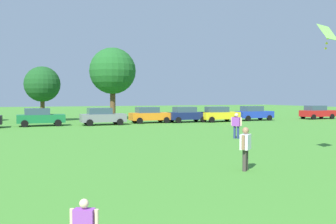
# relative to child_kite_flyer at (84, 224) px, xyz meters

# --- Properties ---
(ground_plane) EXTENTS (160.00, 160.00, 0.00)m
(ground_plane) POSITION_rel_child_kite_flyer_xyz_m (1.10, 26.13, -0.62)
(ground_plane) COLOR #42842D
(child_kite_flyer) EXTENTS (0.45, 0.33, 1.04)m
(child_kite_flyer) POSITION_rel_child_kite_flyer_xyz_m (0.00, 0.00, 0.00)
(child_kite_flyer) COLOR #3F3833
(child_kite_flyer) RESTS_ON ground
(adult_bystander) EXTENTS (0.61, 0.57, 1.62)m
(adult_bystander) POSITION_rel_child_kite_flyer_xyz_m (6.79, 5.54, 0.34)
(adult_bystander) COLOR #3F3833
(adult_bystander) RESTS_ON ground
(bystander_near_trees) EXTENTS (0.55, 0.70, 1.68)m
(bystander_near_trees) POSITION_rel_child_kite_flyer_xyz_m (12.28, 14.98, 0.38)
(bystander_near_trees) COLOR navy
(bystander_near_trees) RESTS_ON ground
(kite) EXTENTS (1.18, 0.83, 1.08)m
(kite) POSITION_rel_child_kite_flyer_xyz_m (11.46, 6.39, 4.84)
(kite) COLOR #8CD859
(parked_car_green_1) EXTENTS (4.30, 2.02, 1.68)m
(parked_car_green_1) POSITION_rel_child_kite_flyer_xyz_m (0.80, 30.96, 0.24)
(parked_car_green_1) COLOR #196B38
(parked_car_green_1) RESTS_ON ground
(parked_car_gray_2) EXTENTS (4.30, 2.02, 1.68)m
(parked_car_gray_2) POSITION_rel_child_kite_flyer_xyz_m (6.51, 30.09, 0.24)
(parked_car_gray_2) COLOR slate
(parked_car_gray_2) RESTS_ON ground
(parked_car_orange_3) EXTENTS (4.30, 2.02, 1.68)m
(parked_car_orange_3) POSITION_rel_child_kite_flyer_xyz_m (11.76, 31.15, 0.24)
(parked_car_orange_3) COLOR orange
(parked_car_orange_3) RESTS_ON ground
(parked_car_navy_4) EXTENTS (4.30, 2.02, 1.68)m
(parked_car_navy_4) POSITION_rel_child_kite_flyer_xyz_m (15.85, 30.71, 0.24)
(parked_car_navy_4) COLOR #141E4C
(parked_car_navy_4) RESTS_ON ground
(parked_car_yellow_5) EXTENTS (4.30, 2.02, 1.68)m
(parked_car_yellow_5) POSITION_rel_child_kite_flyer_xyz_m (19.44, 30.04, 0.24)
(parked_car_yellow_5) COLOR yellow
(parked_car_yellow_5) RESTS_ON ground
(parked_car_blue_6) EXTENTS (4.30, 2.02, 1.68)m
(parked_car_blue_6) POSITION_rel_child_kite_flyer_xyz_m (24.46, 30.74, 0.24)
(parked_car_blue_6) COLOR #1E38AD
(parked_car_blue_6) RESTS_ON ground
(parked_car_red_7) EXTENTS (4.30, 2.02, 1.68)m
(parked_car_red_7) POSITION_rel_child_kite_flyer_xyz_m (33.50, 30.32, 0.24)
(parked_car_red_7) COLOR red
(parked_car_red_7) RESTS_ON ground
(tree_right) EXTENTS (3.95, 3.95, 6.15)m
(tree_right) POSITION_rel_child_kite_flyer_xyz_m (1.41, 37.81, 3.53)
(tree_right) COLOR brown
(tree_right) RESTS_ON ground
(tree_far_right) EXTENTS (5.55, 5.55, 8.65)m
(tree_far_right) POSITION_rel_child_kite_flyer_xyz_m (9.46, 38.13, 5.22)
(tree_far_right) COLOR brown
(tree_far_right) RESTS_ON ground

